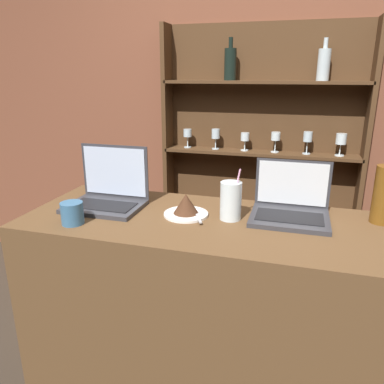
% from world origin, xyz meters
% --- Properties ---
extents(bar_counter, '(1.61, 0.58, 1.01)m').
position_xyz_m(bar_counter, '(0.00, 0.29, 0.51)').
color(bar_counter, brown).
rests_on(bar_counter, ground_plane).
extents(back_wall, '(7.00, 0.06, 2.70)m').
position_xyz_m(back_wall, '(0.00, 1.66, 1.35)').
color(back_wall, brown).
rests_on(back_wall, ground_plane).
extents(back_shelf, '(1.37, 0.18, 1.89)m').
position_xyz_m(back_shelf, '(-0.01, 1.58, 0.98)').
color(back_shelf, '#472D19').
rests_on(back_shelf, ground_plane).
extents(laptop_near, '(0.31, 0.23, 0.25)m').
position_xyz_m(laptop_near, '(-0.52, 0.33, 1.07)').
color(laptop_near, '#333338').
rests_on(laptop_near, bar_counter).
extents(laptop_far, '(0.30, 0.25, 0.22)m').
position_xyz_m(laptop_far, '(0.24, 0.41, 1.06)').
color(laptop_far, '#333338').
rests_on(laptop_far, bar_counter).
extents(cake_plate, '(0.18, 0.18, 0.09)m').
position_xyz_m(cake_plate, '(-0.17, 0.31, 1.05)').
color(cake_plate, white).
rests_on(cake_plate, bar_counter).
extents(water_glass, '(0.08, 0.08, 0.21)m').
position_xyz_m(water_glass, '(0.01, 0.32, 1.09)').
color(water_glass, silver).
rests_on(water_glass, bar_counter).
extents(coffee_cup, '(0.08, 0.08, 0.09)m').
position_xyz_m(coffee_cup, '(-0.56, 0.11, 1.06)').
color(coffee_cup, '#38668C').
rests_on(coffee_cup, bar_counter).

